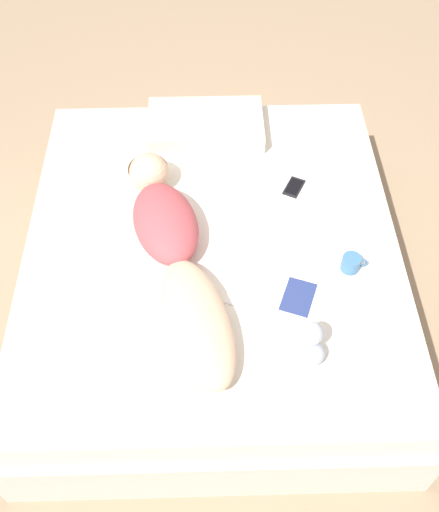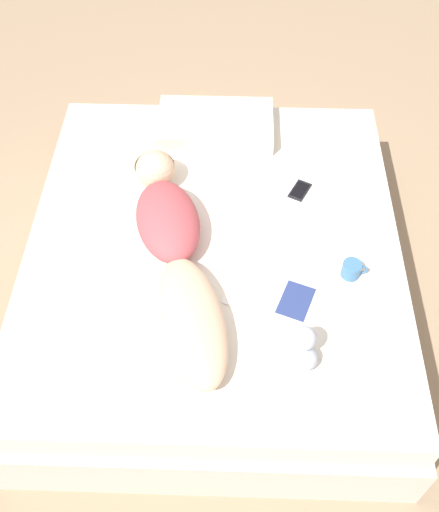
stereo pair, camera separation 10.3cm
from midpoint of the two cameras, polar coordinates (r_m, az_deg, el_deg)
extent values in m
plane|color=#9E8466|center=(3.32, -1.53, -4.18)|extent=(12.00, 12.00, 0.00)
cube|color=beige|center=(3.19, -1.59, -2.50)|extent=(1.86, 2.12, 0.33)
cube|color=silver|center=(2.98, -1.70, 0.44)|extent=(1.80, 2.06, 0.19)
ellipsoid|color=#DBB28E|center=(2.54, -3.29, -6.23)|extent=(0.44, 0.72, 0.15)
ellipsoid|color=#B2474C|center=(2.87, -6.19, 3.13)|extent=(0.42, 0.58, 0.18)
ellipsoid|color=#472D19|center=(3.12, -7.78, 8.23)|extent=(0.25, 0.24, 0.11)
sphere|color=#DBB28E|center=(3.11, -7.68, 7.86)|extent=(0.20, 0.20, 0.20)
cube|color=white|center=(2.73, 2.30, -2.83)|extent=(0.29, 0.33, 0.01)
cube|color=white|center=(2.71, 6.42, -3.97)|extent=(0.29, 0.33, 0.01)
cube|color=navy|center=(2.71, 6.43, -3.91)|extent=(0.19, 0.23, 0.00)
cylinder|color=teal|center=(2.82, 11.38, -0.70)|extent=(0.09, 0.09, 0.08)
cylinder|color=black|center=(2.79, 11.49, -0.28)|extent=(0.07, 0.07, 0.00)
torus|color=teal|center=(2.83, 12.34, -0.68)|extent=(0.06, 0.01, 0.06)
cube|color=black|center=(3.16, 6.17, 6.51)|extent=(0.13, 0.16, 0.01)
cube|color=black|center=(3.15, 6.18, 6.58)|extent=(0.11, 0.13, 0.00)
ellipsoid|color=#B2BCCC|center=(2.51, 7.44, -9.22)|extent=(0.12, 0.11, 0.11)
sphere|color=#B2BCCC|center=(2.46, 7.53, -7.39)|extent=(0.10, 0.10, 0.10)
cube|color=beige|center=(3.44, -2.22, 12.31)|extent=(0.64, 0.39, 0.10)
camera|label=1|loc=(0.05, -91.06, -1.34)|focal=42.00mm
camera|label=2|loc=(0.05, 88.94, 1.34)|focal=42.00mm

